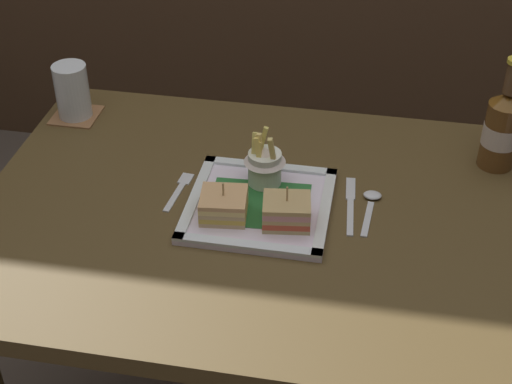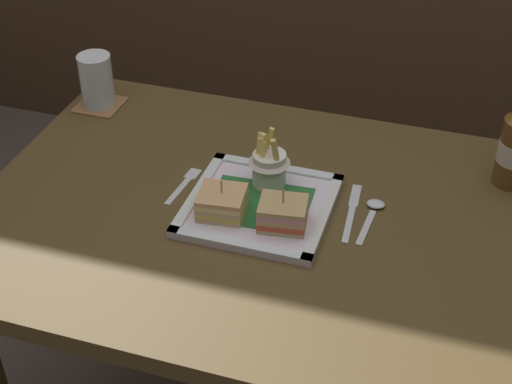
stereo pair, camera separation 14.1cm
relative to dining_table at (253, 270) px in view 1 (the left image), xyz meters
name	(u,v)px [view 1 (the left image)]	position (x,y,z in m)	size (l,w,h in m)	color
dining_table	(253,270)	(0.00, 0.00, 0.00)	(1.05, 0.79, 0.76)	#503D1F
square_plate	(259,206)	(0.01, 0.01, 0.16)	(0.27, 0.27, 0.02)	white
sandwich_half_left	(224,205)	(-0.05, -0.04, 0.19)	(0.09, 0.09, 0.07)	#D3B07F
sandwich_half_right	(287,211)	(0.07, -0.04, 0.19)	(0.09, 0.08, 0.08)	tan
fries_cup	(264,162)	(0.01, 0.08, 0.21)	(0.08, 0.08, 0.12)	white
beer_bottle	(502,127)	(0.46, 0.24, 0.24)	(0.07, 0.07, 0.24)	brown
drink_coaster	(76,115)	(-0.45, 0.27, 0.16)	(0.10, 0.10, 0.00)	#996740
water_glass	(73,94)	(-0.45, 0.27, 0.21)	(0.07, 0.07, 0.12)	silver
fork	(179,189)	(-0.15, 0.04, 0.16)	(0.03, 0.13, 0.00)	silver
knife	(350,203)	(0.18, 0.05, 0.16)	(0.03, 0.18, 0.00)	silver
spoon	(371,202)	(0.22, 0.06, 0.16)	(0.04, 0.14, 0.01)	silver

